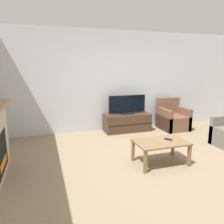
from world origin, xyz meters
name	(u,v)px	position (x,y,z in m)	size (l,w,h in m)	color
ground_plane	(155,164)	(0.00, 0.00, 0.00)	(24.00, 24.00, 0.00)	#89755B
wall_back	(114,81)	(0.00, 2.44, 1.35)	(12.00, 0.06, 2.70)	silver
tv_stand	(127,122)	(0.28, 2.11, 0.24)	(1.26, 0.52, 0.48)	#422D1E
tv	(127,105)	(0.28, 2.11, 0.72)	(1.04, 0.18, 0.51)	black
armchair	(172,119)	(1.59, 1.92, 0.28)	(0.70, 0.76, 0.86)	brown
coffee_table	(161,144)	(0.09, -0.01, 0.37)	(0.94, 0.59, 0.43)	brown
remote	(168,139)	(0.27, 0.02, 0.44)	(0.11, 0.15, 0.02)	black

